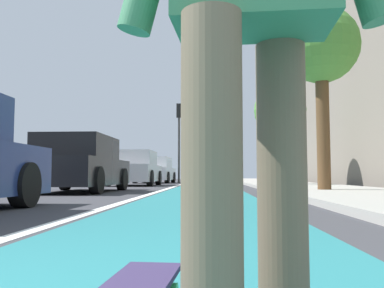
% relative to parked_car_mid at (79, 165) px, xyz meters
% --- Properties ---
extents(ground_plane, '(80.00, 80.00, 0.00)m').
position_rel_parked_car_mid_xyz_m(ground_plane, '(-0.66, -3.34, -0.72)').
color(ground_plane, '#38383D').
extents(bike_lane_paint, '(56.00, 2.20, 0.00)m').
position_rel_parked_car_mid_xyz_m(bike_lane_paint, '(13.34, -3.34, -0.72)').
color(bike_lane_paint, '#237075').
rests_on(bike_lane_paint, ground).
extents(lane_stripe_white, '(52.00, 0.16, 0.01)m').
position_rel_parked_car_mid_xyz_m(lane_stripe_white, '(9.34, -2.10, -0.71)').
color(lane_stripe_white, silver).
rests_on(lane_stripe_white, ground).
extents(sidewalk_curb, '(52.00, 3.20, 0.11)m').
position_rel_parked_car_mid_xyz_m(sidewalk_curb, '(7.34, -6.66, -0.66)').
color(sidewalk_curb, '#9E9B93').
rests_on(sidewalk_curb, ground).
extents(building_facade, '(40.00, 1.20, 8.95)m').
position_rel_parked_car_mid_xyz_m(building_facade, '(11.34, -9.64, 3.76)').
color(building_facade, slate).
rests_on(building_facade, ground).
extents(parked_car_mid, '(4.27, 2.00, 1.49)m').
position_rel_parked_car_mid_xyz_m(parked_car_mid, '(0.00, 0.00, 0.00)').
color(parked_car_mid, black).
rests_on(parked_car_mid, ground).
extents(parked_car_far, '(4.02, 1.97, 1.49)m').
position_rel_parked_car_mid_xyz_m(parked_car_far, '(6.80, -0.24, -0.00)').
color(parked_car_far, '#B7B7BC').
rests_on(parked_car_far, ground).
extents(parked_car_end, '(4.18, 2.13, 1.48)m').
position_rel_parked_car_mid_xyz_m(parked_car_end, '(13.05, -0.27, -0.01)').
color(parked_car_end, silver).
rests_on(parked_car_end, ground).
extents(traffic_light, '(0.33, 0.28, 4.54)m').
position_rel_parked_car_mid_xyz_m(traffic_light, '(12.61, -1.70, 2.40)').
color(traffic_light, '#2D2D2D').
rests_on(traffic_light, ground).
extents(street_tree_mid, '(1.87, 1.87, 4.58)m').
position_rel_parked_car_mid_xyz_m(street_tree_mid, '(-0.82, -6.26, 2.83)').
color(street_tree_mid, brown).
rests_on(street_tree_mid, ground).
extents(street_tree_far, '(2.04, 2.04, 4.03)m').
position_rel_parked_car_mid_xyz_m(street_tree_far, '(5.44, -6.26, 2.26)').
color(street_tree_far, brown).
rests_on(street_tree_far, ground).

